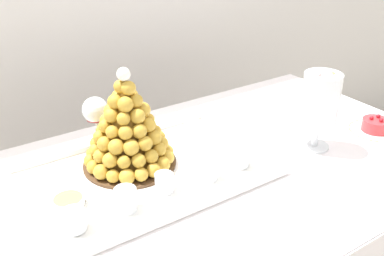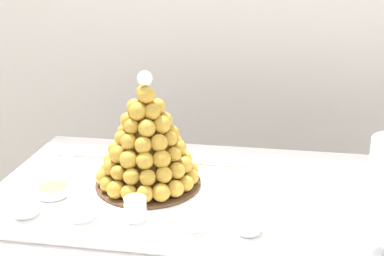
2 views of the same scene
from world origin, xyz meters
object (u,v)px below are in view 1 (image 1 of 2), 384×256
(fruit_tart_plate, at_px, (375,128))
(wine_glass, at_px, (95,112))
(serving_tray, at_px, (148,174))
(croquembouche, at_px, (128,129))
(dessert_cup_mid_left, at_px, (126,200))
(dessert_cup_left, at_px, (74,221))
(dessert_cup_mid_right, at_px, (209,171))
(dessert_cup_centre, at_px, (164,183))
(macaron_goblet, at_px, (320,100))
(dessert_cup_right, at_px, (240,157))
(creme_brulee_ramekin, at_px, (68,201))

(fruit_tart_plate, distance_m, wine_glass, 0.92)
(serving_tray, bearing_deg, croquembouche, 105.32)
(serving_tray, height_order, croquembouche, croquembouche)
(croquembouche, height_order, dessert_cup_mid_left, croquembouche)
(dessert_cup_left, bearing_deg, dessert_cup_mid_right, 0.25)
(dessert_cup_mid_right, bearing_deg, fruit_tart_plate, -6.39)
(dessert_cup_mid_right, distance_m, wine_glass, 0.40)
(dessert_cup_left, bearing_deg, dessert_cup_mid_left, 0.83)
(dessert_cup_mid_right, relative_size, wine_glass, 0.31)
(dessert_cup_left, xyz_separation_m, dessert_cup_centre, (0.25, 0.02, 0.00))
(macaron_goblet, relative_size, fruit_tart_plate, 1.47)
(croquembouche, bearing_deg, dessert_cup_left, -141.50)
(dessert_cup_mid_right, bearing_deg, wine_glass, 117.37)
(dessert_cup_left, height_order, dessert_cup_mid_left, dessert_cup_mid_left)
(serving_tray, height_order, dessert_cup_mid_left, dessert_cup_mid_left)
(croquembouche, relative_size, dessert_cup_right, 5.00)
(croquembouche, relative_size, dessert_cup_mid_right, 5.66)
(croquembouche, xyz_separation_m, creme_brulee_ramekin, (-0.22, -0.09, -0.10))
(dessert_cup_right, relative_size, fruit_tart_plate, 0.34)
(dessert_cup_mid_left, relative_size, fruit_tart_plate, 0.35)
(serving_tray, relative_size, dessert_cup_mid_left, 11.27)
(dessert_cup_centre, xyz_separation_m, macaron_goblet, (0.52, -0.04, 0.13))
(fruit_tart_plate, bearing_deg, dessert_cup_right, 171.40)
(dessert_cup_centre, relative_size, fruit_tart_plate, 0.30)
(creme_brulee_ramekin, bearing_deg, macaron_goblet, -9.46)
(fruit_tart_plate, bearing_deg, dessert_cup_centre, 173.62)
(creme_brulee_ramekin, height_order, fruit_tart_plate, fruit_tart_plate)
(croquembouche, bearing_deg, wine_glass, 101.34)
(creme_brulee_ramekin, distance_m, macaron_goblet, 0.78)
(macaron_goblet, xyz_separation_m, wine_glass, (-0.57, 0.37, -0.03))
(creme_brulee_ramekin, relative_size, fruit_tart_plate, 0.47)
(fruit_tart_plate, bearing_deg, wine_glass, 152.99)
(macaron_goblet, bearing_deg, dessert_cup_mid_right, 175.77)
(dessert_cup_right, xyz_separation_m, wine_glass, (-0.29, 0.34, 0.09))
(dessert_cup_right, bearing_deg, dessert_cup_centre, 178.32)
(croquembouche, height_order, macaron_goblet, croquembouche)
(dessert_cup_centre, height_order, creme_brulee_ramekin, dessert_cup_centre)
(dessert_cup_mid_left, relative_size, dessert_cup_centre, 1.14)
(dessert_cup_left, bearing_deg, macaron_goblet, -2.00)
(serving_tray, distance_m, croquembouche, 0.14)
(creme_brulee_ramekin, bearing_deg, dessert_cup_right, -10.54)
(creme_brulee_ramekin, relative_size, macaron_goblet, 0.32)
(fruit_tart_plate, bearing_deg, macaron_goblet, 170.21)
(serving_tray, xyz_separation_m, dessert_cup_mid_left, (-0.12, -0.12, 0.03))
(dessert_cup_mid_right, bearing_deg, dessert_cup_centre, 173.72)
(dessert_cup_mid_left, height_order, dessert_cup_right, same)
(serving_tray, height_order, dessert_cup_mid_right, dessert_cup_mid_right)
(dessert_cup_mid_left, bearing_deg, macaron_goblet, -2.59)
(serving_tray, xyz_separation_m, creme_brulee_ramekin, (-0.24, -0.02, 0.01))
(croquembouche, distance_m, dessert_cup_centre, 0.20)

